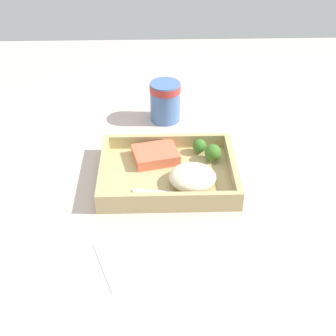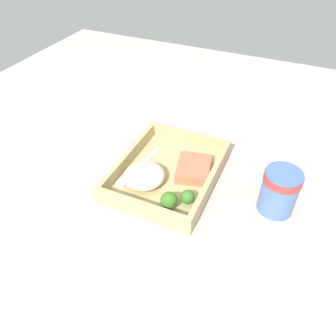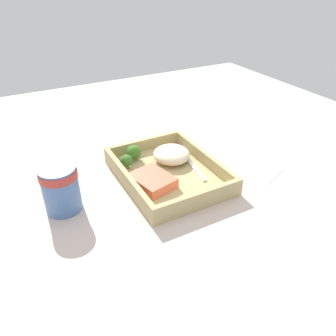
% 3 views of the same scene
% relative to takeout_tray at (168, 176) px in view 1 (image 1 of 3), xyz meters
% --- Properties ---
extents(ground_plane, '(1.60, 1.60, 0.02)m').
position_rel_takeout_tray_xyz_m(ground_plane, '(0.00, 0.00, -0.02)').
color(ground_plane, beige).
extents(takeout_tray, '(0.28, 0.22, 0.01)m').
position_rel_takeout_tray_xyz_m(takeout_tray, '(0.00, 0.00, 0.00)').
color(takeout_tray, tan).
rests_on(takeout_tray, ground_plane).
extents(tray_rim, '(0.28, 0.22, 0.03)m').
position_rel_takeout_tray_xyz_m(tray_rim, '(0.00, 0.00, 0.02)').
color(tray_rim, tan).
rests_on(tray_rim, takeout_tray).
extents(salmon_fillet, '(0.11, 0.09, 0.02)m').
position_rel_takeout_tray_xyz_m(salmon_fillet, '(-0.03, 0.05, 0.02)').
color(salmon_fillet, '#E26B4B').
rests_on(salmon_fillet, takeout_tray).
extents(mashed_potatoes, '(0.10, 0.09, 0.04)m').
position_rel_takeout_tray_xyz_m(mashed_potatoes, '(0.05, -0.04, 0.02)').
color(mashed_potatoes, beige).
rests_on(mashed_potatoes, takeout_tray).
extents(broccoli_floret_1, '(0.04, 0.04, 0.04)m').
position_rel_takeout_tray_xyz_m(broccoli_floret_1, '(0.10, 0.05, 0.03)').
color(broccoli_floret_1, '#81A764').
rests_on(broccoli_floret_1, takeout_tray).
extents(broccoli_floret_2, '(0.03, 0.03, 0.03)m').
position_rel_takeout_tray_xyz_m(broccoli_floret_2, '(0.07, 0.08, 0.02)').
color(broccoli_floret_2, '#7E9750').
rests_on(broccoli_floret_2, takeout_tray).
extents(fork, '(0.16, 0.04, 0.00)m').
position_rel_takeout_tray_xyz_m(fork, '(0.02, -0.07, 0.01)').
color(fork, white).
rests_on(fork, takeout_tray).
extents(paper_cup, '(0.08, 0.08, 0.10)m').
position_rel_takeout_tray_xyz_m(paper_cup, '(0.00, 0.25, 0.05)').
color(paper_cup, '#4C70AC').
rests_on(paper_cup, ground_plane).
extents(receipt_slip, '(0.11, 0.14, 0.00)m').
position_rel_takeout_tray_xyz_m(receipt_slip, '(-0.09, -0.23, -0.00)').
color(receipt_slip, white).
rests_on(receipt_slip, ground_plane).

